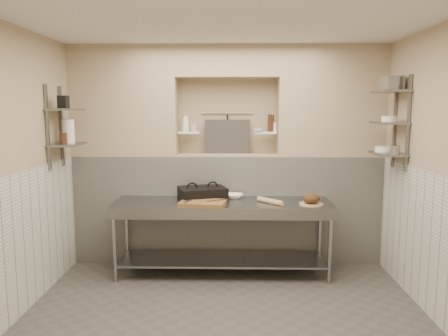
{
  "coord_description": "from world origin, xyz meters",
  "views": [
    {
      "loc": [
        0.07,
        -3.94,
        2.01
      ],
      "look_at": [
        -0.03,
        0.9,
        1.35
      ],
      "focal_mm": 35.0,
      "sensor_mm": 36.0,
      "label": 1
    }
  ],
  "objects_px": {
    "bottle_soap": "(186,122)",
    "jug_left": "(68,131)",
    "bread_loaf": "(311,198)",
    "cutting_board": "(203,203)",
    "prep_table": "(222,223)",
    "bowl_alcove": "(258,130)",
    "rolling_pin": "(270,201)",
    "mixing_bowl": "(234,196)",
    "panini_press": "(202,193)"
  },
  "relations": [
    {
      "from": "cutting_board",
      "to": "bottle_soap",
      "type": "distance_m",
      "value": 1.21
    },
    {
      "from": "panini_press",
      "to": "cutting_board",
      "type": "bearing_deg",
      "value": -103.48
    },
    {
      "from": "bowl_alcove",
      "to": "panini_press",
      "type": "bearing_deg",
      "value": -152.22
    },
    {
      "from": "prep_table",
      "to": "bowl_alcove",
      "type": "relative_size",
      "value": 20.73
    },
    {
      "from": "bottle_soap",
      "to": "rolling_pin",
      "type": "bearing_deg",
      "value": -31.52
    },
    {
      "from": "panini_press",
      "to": "mixing_bowl",
      "type": "distance_m",
      "value": 0.4
    },
    {
      "from": "cutting_board",
      "to": "mixing_bowl",
      "type": "relative_size",
      "value": 2.34
    },
    {
      "from": "mixing_bowl",
      "to": "bread_loaf",
      "type": "height_order",
      "value": "bread_loaf"
    },
    {
      "from": "prep_table",
      "to": "bowl_alcove",
      "type": "height_order",
      "value": "bowl_alcove"
    },
    {
      "from": "panini_press",
      "to": "bottle_soap",
      "type": "relative_size",
      "value": 2.64
    },
    {
      "from": "bread_loaf",
      "to": "jug_left",
      "type": "relative_size",
      "value": 0.72
    },
    {
      "from": "rolling_pin",
      "to": "bottle_soap",
      "type": "xyz_separation_m",
      "value": [
        -1.06,
        0.65,
        0.91
      ]
    },
    {
      "from": "bread_loaf",
      "to": "cutting_board",
      "type": "bearing_deg",
      "value": -178.03
    },
    {
      "from": "panini_press",
      "to": "bowl_alcove",
      "type": "xyz_separation_m",
      "value": [
        0.7,
        0.37,
        0.76
      ]
    },
    {
      "from": "prep_table",
      "to": "bread_loaf",
      "type": "bearing_deg",
      "value": -7.09
    },
    {
      "from": "bottle_soap",
      "to": "panini_press",
      "type": "bearing_deg",
      "value": -60.34
    },
    {
      "from": "panini_press",
      "to": "bottle_soap",
      "type": "height_order",
      "value": "bottle_soap"
    },
    {
      "from": "cutting_board",
      "to": "rolling_pin",
      "type": "xyz_separation_m",
      "value": [
        0.79,
        0.1,
        0.01
      ]
    },
    {
      "from": "prep_table",
      "to": "bowl_alcove",
      "type": "distance_m",
      "value": 1.28
    },
    {
      "from": "panini_press",
      "to": "bread_loaf",
      "type": "height_order",
      "value": "panini_press"
    },
    {
      "from": "prep_table",
      "to": "mixing_bowl",
      "type": "bearing_deg",
      "value": 56.82
    },
    {
      "from": "cutting_board",
      "to": "bread_loaf",
      "type": "height_order",
      "value": "bread_loaf"
    },
    {
      "from": "prep_table",
      "to": "mixing_bowl",
      "type": "distance_m",
      "value": 0.39
    },
    {
      "from": "mixing_bowl",
      "to": "bowl_alcove",
      "type": "distance_m",
      "value": 0.91
    },
    {
      "from": "panini_press",
      "to": "mixing_bowl",
      "type": "bearing_deg",
      "value": -7.39
    },
    {
      "from": "panini_press",
      "to": "rolling_pin",
      "type": "bearing_deg",
      "value": -33.37
    },
    {
      "from": "bowl_alcove",
      "to": "jug_left",
      "type": "bearing_deg",
      "value": -165.12
    },
    {
      "from": "rolling_pin",
      "to": "panini_press",
      "type": "bearing_deg",
      "value": 164.86
    },
    {
      "from": "mixing_bowl",
      "to": "bread_loaf",
      "type": "bearing_deg",
      "value": -21.27
    },
    {
      "from": "mixing_bowl",
      "to": "bread_loaf",
      "type": "distance_m",
      "value": 0.96
    },
    {
      "from": "rolling_pin",
      "to": "bread_loaf",
      "type": "height_order",
      "value": "bread_loaf"
    },
    {
      "from": "mixing_bowl",
      "to": "bottle_soap",
      "type": "relative_size",
      "value": 0.9
    },
    {
      "from": "bottle_soap",
      "to": "mixing_bowl",
      "type": "bearing_deg",
      "value": -29.1
    },
    {
      "from": "prep_table",
      "to": "bottle_soap",
      "type": "relative_size",
      "value": 10.54
    },
    {
      "from": "cutting_board",
      "to": "jug_left",
      "type": "distance_m",
      "value": 1.77
    },
    {
      "from": "bread_loaf",
      "to": "jug_left",
      "type": "height_order",
      "value": "jug_left"
    },
    {
      "from": "prep_table",
      "to": "bottle_soap",
      "type": "xyz_separation_m",
      "value": [
        -0.49,
        0.57,
        1.19
      ]
    },
    {
      "from": "cutting_board",
      "to": "panini_press",
      "type": "bearing_deg",
      "value": 94.75
    },
    {
      "from": "mixing_bowl",
      "to": "jug_left",
      "type": "distance_m",
      "value": 2.12
    },
    {
      "from": "cutting_board",
      "to": "bread_loaf",
      "type": "bearing_deg",
      "value": 1.97
    },
    {
      "from": "cutting_board",
      "to": "bowl_alcove",
      "type": "height_order",
      "value": "bowl_alcove"
    },
    {
      "from": "bottle_soap",
      "to": "bowl_alcove",
      "type": "distance_m",
      "value": 0.95
    },
    {
      "from": "bowl_alcove",
      "to": "rolling_pin",
      "type": "bearing_deg",
      "value": -78.48
    },
    {
      "from": "mixing_bowl",
      "to": "jug_left",
      "type": "bearing_deg",
      "value": -171.1
    },
    {
      "from": "panini_press",
      "to": "cutting_board",
      "type": "xyz_separation_m",
      "value": [
        0.03,
        -0.32,
        -0.05
      ]
    },
    {
      "from": "panini_press",
      "to": "bread_loaf",
      "type": "xyz_separation_m",
      "value": [
        1.29,
        -0.27,
        0.0
      ]
    },
    {
      "from": "bottle_soap",
      "to": "jug_left",
      "type": "distance_m",
      "value": 1.46
    },
    {
      "from": "cutting_board",
      "to": "bottle_soap",
      "type": "bearing_deg",
      "value": 109.95
    },
    {
      "from": "mixing_bowl",
      "to": "bottle_soap",
      "type": "height_order",
      "value": "bottle_soap"
    },
    {
      "from": "mixing_bowl",
      "to": "bowl_alcove",
      "type": "relative_size",
      "value": 1.76
    }
  ]
}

